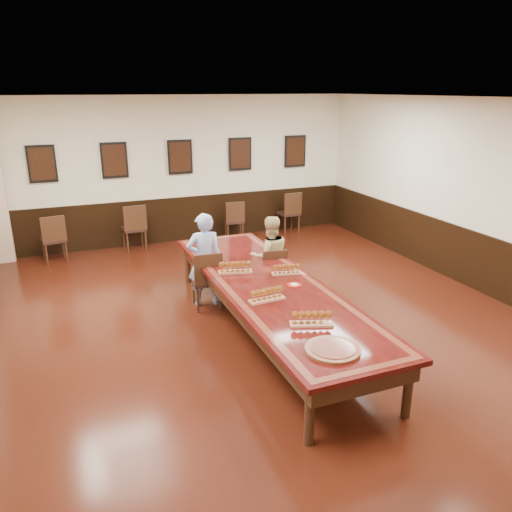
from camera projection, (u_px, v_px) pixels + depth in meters
name	position (u px, v px, depth m)	size (l,w,h in m)	color
floor	(269.00, 333.00, 7.17)	(8.00, 10.00, 0.02)	black
ceiling	(271.00, 98.00, 6.14)	(8.00, 10.00, 0.02)	white
wall_back	(180.00, 170.00, 11.05)	(8.00, 0.02, 3.20)	#ECE9C6
wall_right	(497.00, 201.00, 8.07)	(0.02, 10.00, 3.20)	#ECE9C6
chair_man	(206.00, 279.00, 7.85)	(0.44, 0.49, 0.95)	black
chair_woman	(271.00, 273.00, 8.21)	(0.41, 0.45, 0.88)	black
spare_chair_a	(53.00, 238.00, 9.95)	(0.46, 0.50, 0.97)	black
spare_chair_b	(134.00, 227.00, 10.68)	(0.47, 0.52, 1.01)	black
spare_chair_c	(234.00, 220.00, 11.48)	(0.42, 0.46, 0.91)	black
spare_chair_d	(288.00, 212.00, 12.03)	(0.46, 0.51, 0.99)	black
person_man	(204.00, 260.00, 7.86)	(0.55, 0.36, 1.52)	#5173CB
person_woman	(270.00, 257.00, 8.22)	(0.68, 0.53, 1.38)	#D8C687
pink_phone	(303.00, 274.00, 7.28)	(0.07, 0.13, 0.01)	#D94863
wainscoting	(269.00, 300.00, 7.00)	(8.00, 10.00, 1.00)	black
conference_table	(269.00, 293.00, 6.97)	(1.40, 5.00, 0.76)	black
posters	(180.00, 157.00, 10.89)	(6.14, 0.04, 0.74)	black
flight_a	(235.00, 268.00, 7.29)	(0.52, 0.27, 0.18)	#A86746
flight_b	(287.00, 270.00, 7.24)	(0.44, 0.22, 0.16)	#A86746
flight_c	(267.00, 295.00, 6.34)	(0.48, 0.18, 0.18)	#A86746
flight_d	(312.00, 319.00, 5.67)	(0.51, 0.31, 0.18)	#A86746
red_plate_grp	(294.00, 285.00, 6.84)	(0.20, 0.20, 0.03)	#B91F0C
carved_platter	(333.00, 350.00, 5.13)	(0.63, 0.63, 0.05)	#532610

